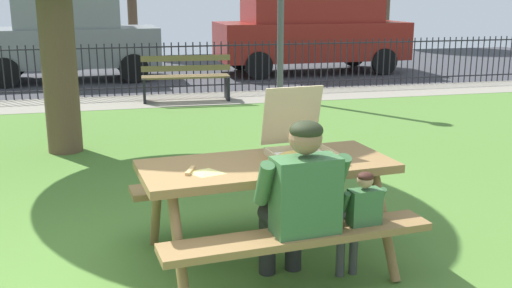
# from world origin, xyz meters

# --- Properties ---
(ground) EXTENTS (28.00, 12.20, 0.02)m
(ground) POSITION_xyz_m (0.00, 2.10, -0.01)
(ground) COLOR #507B31
(cobblestone_walkway) EXTENTS (28.00, 1.40, 0.01)m
(cobblestone_walkway) POSITION_xyz_m (0.00, 7.50, -0.00)
(cobblestone_walkway) COLOR gray
(street_asphalt) EXTENTS (28.00, 7.58, 0.01)m
(street_asphalt) POSITION_xyz_m (0.00, 12.00, -0.01)
(street_asphalt) COLOR #38383D
(picnic_table_foreground) EXTENTS (1.93, 1.64, 0.79)m
(picnic_table_foreground) POSITION_xyz_m (0.92, 0.44, 0.60)
(picnic_table_foreground) COLOR olive
(picnic_table_foreground) RESTS_ON ground
(pizza_box_open) EXTENTS (0.51, 0.57, 0.51)m
(pizza_box_open) POSITION_xyz_m (1.19, 0.52, 0.87)
(pizza_box_open) COLOR tan
(pizza_box_open) RESTS_ON picnic_table_foreground
(pizza_slice_on_table) EXTENTS (0.27, 0.24, 0.02)m
(pizza_slice_on_table) POSITION_xyz_m (0.43, 0.30, 0.78)
(pizza_slice_on_table) COLOR #EBDB75
(pizza_slice_on_table) RESTS_ON picnic_table_foreground
(adult_at_table) EXTENTS (0.63, 0.62, 1.19)m
(adult_at_table) POSITION_xyz_m (1.01, -0.05, 0.66)
(adult_at_table) COLOR #242424
(adult_at_table) RESTS_ON ground
(child_at_table) EXTENTS (0.32, 0.31, 0.82)m
(child_at_table) POSITION_xyz_m (1.43, -0.04, 0.50)
(child_at_table) COLOR #424242
(child_at_table) RESTS_ON ground
(iron_fence_streetside) EXTENTS (19.06, 0.03, 1.01)m
(iron_fence_streetside) POSITION_xyz_m (0.00, 8.20, 0.51)
(iron_fence_streetside) COLOR black
(iron_fence_streetside) RESTS_ON ground
(park_bench_center) EXTENTS (1.62, 0.54, 0.85)m
(park_bench_center) POSITION_xyz_m (1.21, 7.37, 0.42)
(park_bench_center) COLOR brown
(park_bench_center) RESTS_ON ground
(parked_car_left) EXTENTS (3.98, 1.99, 1.98)m
(parked_car_left) POSITION_xyz_m (-0.98, 10.66, 1.01)
(parked_car_left) COLOR gray
(parked_car_left) RESTS_ON ground
(parked_car_center) EXTENTS (4.63, 2.00, 2.08)m
(parked_car_center) POSITION_xyz_m (4.74, 10.66, 1.10)
(parked_car_center) COLOR maroon
(parked_car_center) RESTS_ON ground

